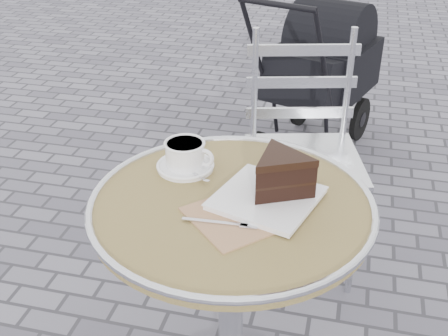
% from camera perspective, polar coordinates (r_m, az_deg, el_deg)
% --- Properties ---
extents(cafe_table, '(0.72, 0.72, 0.74)m').
position_cam_1_polar(cafe_table, '(1.49, 0.74, -8.73)').
color(cafe_table, silver).
rests_on(cafe_table, ground).
extents(cappuccino_set, '(0.16, 0.16, 0.08)m').
position_cam_1_polar(cappuccino_set, '(1.53, -3.91, 1.12)').
color(cappuccino_set, white).
rests_on(cappuccino_set, cafe_table).
extents(cake_plate_set, '(0.35, 0.37, 0.13)m').
position_cam_1_polar(cake_plate_set, '(1.38, 5.39, -1.21)').
color(cake_plate_set, '#A9795C').
rests_on(cake_plate_set, cafe_table).
extents(bistro_chair, '(0.51, 0.51, 0.93)m').
position_cam_1_polar(bistro_chair, '(2.15, 7.92, 4.23)').
color(bistro_chair, silver).
rests_on(bistro_chair, ground).
extents(baby_stroller, '(0.66, 0.97, 0.93)m').
position_cam_1_polar(baby_stroller, '(3.13, 9.65, 9.16)').
color(baby_stroller, black).
rests_on(baby_stroller, ground).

